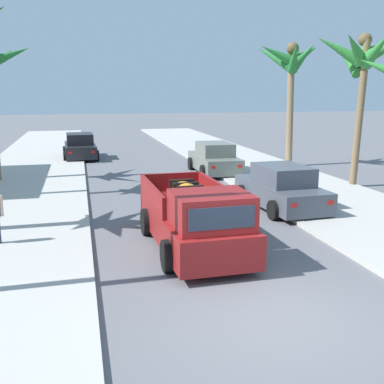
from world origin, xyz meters
name	(u,v)px	position (x,y,z in m)	size (l,w,h in m)	color
ground_plane	(271,316)	(0.00, 0.00, 0.00)	(160.00, 160.00, 0.00)	slate
sidewalk_left	(21,193)	(-5.66, 12.00, 0.06)	(5.14, 60.00, 0.12)	#B2AFA8
sidewalk_right	(283,180)	(5.66, 12.00, 0.06)	(5.14, 60.00, 0.12)	#B2AFA8
curb_left	(51,191)	(-4.49, 12.00, 0.05)	(0.16, 60.00, 0.10)	silver
curb_right	(259,182)	(4.49, 12.00, 0.05)	(0.16, 60.00, 0.10)	silver
pickup_truck	(194,219)	(-0.49, 3.90, 0.81)	(2.32, 5.26, 1.80)	maroon
car_left_near	(80,147)	(-3.27, 21.77, 0.71)	(2.14, 4.31, 1.54)	black
car_right_near	(281,189)	(3.49, 7.39, 0.71)	(2.20, 4.33, 1.54)	#474C56
car_left_mid	(214,159)	(3.24, 14.88, 0.71)	(2.05, 4.27, 1.54)	slate
palm_tree_left_fore	(290,65)	(7.75, 16.18, 5.38)	(3.34, 3.82, 6.59)	#846B4C
palm_tree_left_mid	(364,57)	(8.10, 10.06, 5.39)	(3.93, 4.11, 6.42)	brown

